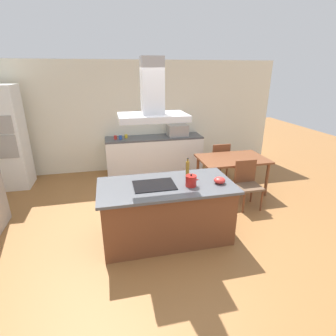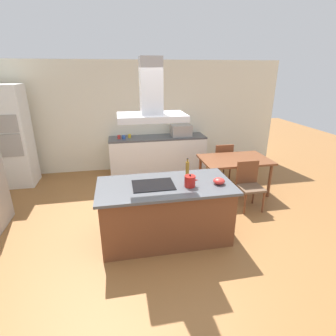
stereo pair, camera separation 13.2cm
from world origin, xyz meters
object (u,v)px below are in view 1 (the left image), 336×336
Objects in this scene: mixing_bowl at (220,180)px; range_hood at (152,100)px; cooktop at (154,185)px; chair_facing_island at (247,181)px; coffee_mug_blue at (120,137)px; chair_facing_back_wall at (219,159)px; olive_oil_bottle at (188,169)px; countertop_microwave at (178,130)px; wall_oven_stack at (7,138)px; coffee_mug_red at (116,137)px; dining_table at (232,162)px; coffee_mug_yellow at (126,136)px; tea_kettle at (191,181)px.

mixing_bowl is 1.50m from range_hood.
cooktop is 0.67× the size of chair_facing_island.
mixing_bowl is at bearing -139.59° from chair_facing_island.
coffee_mug_blue is 0.10× the size of chair_facing_island.
coffee_mug_blue reaches higher than chair_facing_back_wall.
countertop_microwave is at bearing 78.50° from olive_oil_bottle.
coffee_mug_blue is (-1.44, -0.05, -0.09)m from countertop_microwave.
olive_oil_bottle is 1.24m from range_hood.
wall_oven_stack is (-2.72, 2.65, 0.20)m from cooktop.
cooktop is at bearing -157.29° from olive_oil_bottle.
cooktop is 0.67× the size of chair_facing_back_wall.
coffee_mug_red is 0.06× the size of dining_table.
coffee_mug_yellow is 3.15m from range_hood.
mixing_bowl reaches higher than dining_table.
mixing_bowl is 2.36m from chair_facing_back_wall.
chair_facing_island is 1.00× the size of chair_facing_back_wall.
cooktop is 2.04m from chair_facing_island.
coffee_mug_blue is (-0.84, 2.97, -0.04)m from tea_kettle.
chair_facing_back_wall is (1.89, 1.99, -0.40)m from cooktop.
coffee_mug_yellow is 0.10× the size of chair_facing_island.
countertop_microwave reaches higher than dining_table.
chair_facing_back_wall is at bearing -20.45° from coffee_mug_red.
dining_table is at bearing -90.00° from chair_facing_back_wall.
range_hood reaches higher than olive_oil_bottle.
chair_facing_back_wall is (0.93, 2.13, -0.44)m from mixing_bowl.
dining_table is (4.61, -1.32, -0.43)m from wall_oven_stack.
range_hood is (-1.11, -2.88, 1.06)m from countertop_microwave.
chair_facing_back_wall is (1.32, 1.75, -0.52)m from olive_oil_bottle.
tea_kettle is 2.33× the size of coffee_mug_yellow.
countertop_microwave is 5.56× the size of coffee_mug_red.
range_hood reaches higher than coffee_mug_blue.
countertop_microwave reaches higher than coffee_mug_blue.
cooktop is at bearing -86.44° from coffee_mug_yellow.
mixing_bowl is 1.76m from dining_table.
mixing_bowl is at bearing -0.06° from tea_kettle.
coffee_mug_yellow is at bearing 142.37° from dining_table.
coffee_mug_red is at bearing 107.67° from tea_kettle.
wall_oven_stack reaches higher than mixing_bowl.
cooktop is at bearing -133.47° from chair_facing_back_wall.
wall_oven_stack is (-3.68, 2.78, 0.15)m from mixing_bowl.
tea_kettle is 3.14m from coffee_mug_yellow.
wall_oven_stack reaches higher than coffee_mug_blue.
range_hood is at bearing -133.47° from chair_facing_back_wall.
countertop_microwave is at bearing 131.26° from chair_facing_back_wall.
mixing_bowl reaches higher than chair_facing_back_wall.
dining_table is (2.07, -1.60, -0.28)m from coffee_mug_yellow.
coffee_mug_red is 2.80m from dining_table.
tea_kettle is at bearing -72.33° from coffee_mug_red.
coffee_mug_red is at bearing -179.29° from countertop_microwave.
wall_oven_stack is 2.47× the size of chair_facing_back_wall.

